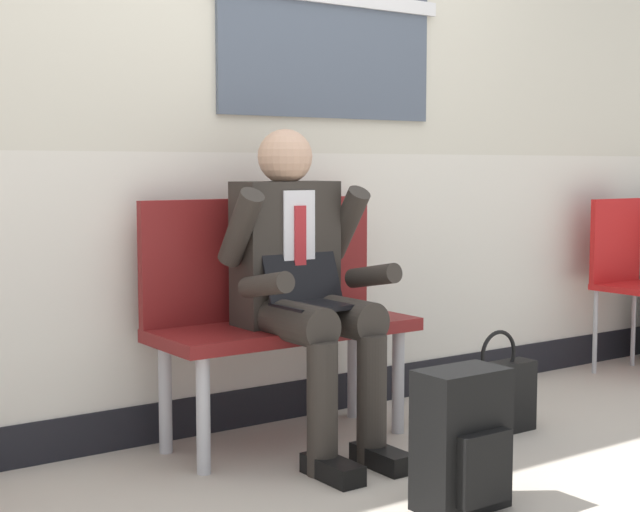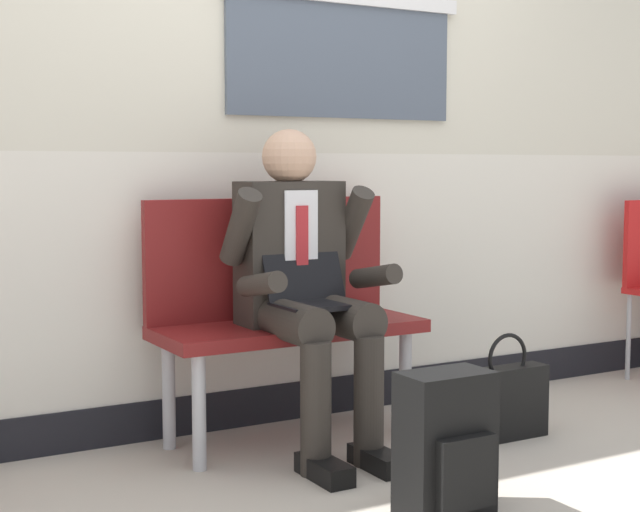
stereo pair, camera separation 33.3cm
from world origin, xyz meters
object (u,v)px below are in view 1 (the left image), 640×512
(backpack, at_px, (463,441))
(handbag, at_px, (498,396))
(person_seated, at_px, (304,281))
(folding_chair, at_px, (629,269))
(bench_with_person, at_px, (275,303))

(backpack, height_order, handbag, backpack)
(person_seated, xyz_separation_m, backpack, (0.06, -0.80, -0.43))
(handbag, height_order, folding_chair, folding_chair)
(person_seated, relative_size, backpack, 2.73)
(person_seated, height_order, backpack, person_seated)
(backpack, height_order, folding_chair, folding_chair)
(bench_with_person, relative_size, folding_chair, 1.15)
(bench_with_person, xyz_separation_m, backpack, (0.06, -1.00, -0.32))
(person_seated, relative_size, folding_chair, 1.34)
(bench_with_person, height_order, handbag, bench_with_person)
(backpack, bearing_deg, folding_chair, 24.45)
(bench_with_person, distance_m, handbag, 0.98)
(folding_chair, bearing_deg, person_seated, -175.89)
(folding_chair, bearing_deg, backpack, -155.55)
(bench_with_person, distance_m, folding_chair, 2.16)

